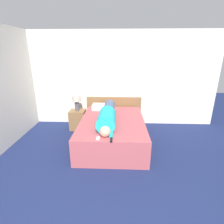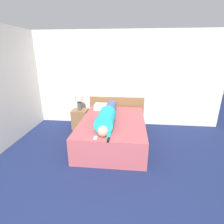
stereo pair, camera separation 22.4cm
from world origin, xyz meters
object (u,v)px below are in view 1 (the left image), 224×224
Objects in this scene: bed at (112,131)px; table_lamp at (77,101)px; cell_phone at (98,138)px; nightstand at (78,120)px; tv_remote at (111,140)px; person_lying at (108,116)px; pillow_near_headboard at (102,107)px.

bed is 1.33m from table_lamp.
bed is 16.02× the size of cell_phone.
tv_remote reaches higher than nightstand.
table_lamp reaches higher than person_lying.
cell_phone is at bearing -86.58° from pillow_near_headboard.
pillow_near_headboard is at bearing 93.42° from cell_phone.
tv_remote reaches higher than cell_phone.
cell_phone is at bearing -64.94° from table_lamp.
bed is at bearing 76.28° from cell_phone.
pillow_near_headboard reaches higher than bed.
person_lying is at bearing 80.74° from cell_phone.
person_lying is (-0.10, -0.15, 0.44)m from bed.
cell_phone is (0.76, -1.62, 0.30)m from nightstand.
cell_phone is (-0.24, 0.06, -0.01)m from tv_remote.
nightstand is 1.25× the size of table_lamp.
table_lamp is 0.25× the size of person_lying.
bed is at bearing -67.33° from pillow_near_headboard.
bed is 1.21m from nightstand.
table_lamp is at bearing 135.61° from person_lying.
tv_remote is at bearing -88.70° from bed.
bed is 1.02m from tv_remote.
pillow_near_headboard is (0.66, 0.06, -0.19)m from table_lamp.
person_lying is at bearing -122.94° from bed.
table_lamp is 1.24m from person_lying.
bed is at bearing 57.06° from person_lying.
tv_remote is at bearing -14.83° from cell_phone.
nightstand is 1.82m from cell_phone.
table_lamp reaches higher than tv_remote.
table_lamp is (-0.98, 0.71, 0.54)m from bed.
nightstand is 1.32m from person_lying.
table_lamp is 3.27× the size of cell_phone.
tv_remote is at bearing -59.27° from table_lamp.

